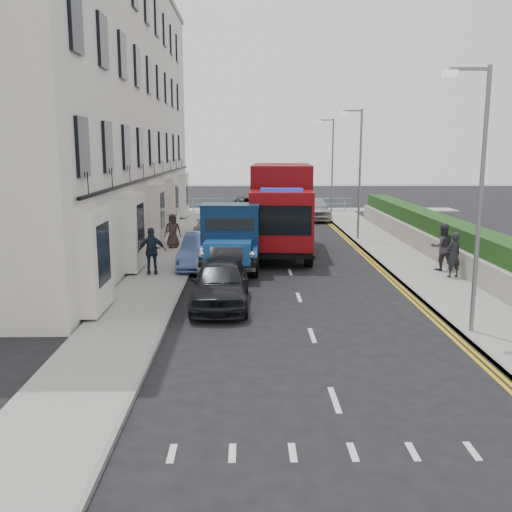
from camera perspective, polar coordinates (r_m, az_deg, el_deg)
name	(u,v)px	position (r m, az deg, el deg)	size (l,w,h in m)	color
ground	(305,314)	(17.47, 4.89, -5.83)	(120.00, 120.00, 0.00)	black
pavement_west	(172,257)	(26.35, -8.42, -0.12)	(2.40, 38.00, 0.12)	gray
pavement_east	(400,257)	(27.05, 14.21, -0.05)	(2.60, 38.00, 0.12)	gray
promenade	(269,210)	(45.95, 1.28, 4.60)	(30.00, 2.50, 0.12)	gray
sea_plane	(260,186)	(76.83, 0.40, 7.02)	(120.00, 120.00, 0.00)	#4E646B
terrace_west	(93,104)	(30.72, -15.98, 14.44)	(6.31, 30.20, 14.25)	silver
garden_east	(442,238)	(27.47, 18.14, 1.68)	(1.45, 28.00, 1.75)	#B2AD9E
seafront_railing	(269,205)	(45.10, 1.32, 5.15)	(13.00, 0.08, 1.11)	#59B2A5
lamp_near	(477,186)	(15.83, 21.20, 6.51)	(1.23, 0.18, 7.00)	slate
lamp_mid	(358,167)	(31.24, 10.15, 8.79)	(1.23, 0.18, 7.00)	slate
lamp_far	(331,162)	(41.09, 7.48, 9.29)	(1.23, 0.18, 7.00)	slate
bedford_lorry	(231,241)	(23.06, -2.52, 1.48)	(2.57, 5.91, 2.74)	black
red_lorry	(282,207)	(27.22, 2.57, 4.96)	(3.18, 8.16, 4.20)	black
parked_car_front	(220,283)	(18.17, -3.58, -2.68)	(1.79, 4.45, 1.52)	black
parked_car_mid	(203,250)	(24.10, -5.30, 0.55)	(1.54, 4.41, 1.45)	#4F68A9
parked_car_rear	(215,224)	(32.82, -4.14, 3.24)	(1.97, 4.84, 1.41)	#A1A0A5
seafront_car_left	(246,205)	(43.63, -0.98, 5.11)	(2.30, 4.99, 1.39)	black
seafront_car_right	(315,209)	(40.32, 5.91, 4.74)	(1.89, 4.69, 1.60)	#A7A7AC
pedestrian_east_near	(454,255)	(22.88, 19.16, 0.12)	(0.63, 0.42, 1.74)	black
pedestrian_east_far	(442,247)	(24.08, 18.13, 0.87)	(0.92, 0.72, 1.89)	#383440
pedestrian_west_near	(152,251)	(22.44, -10.35, 0.48)	(1.08, 0.45, 1.84)	#1B2430
pedestrian_west_far	(173,231)	(28.42, -8.33, 2.52)	(0.82, 0.54, 1.69)	#3B2D2A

